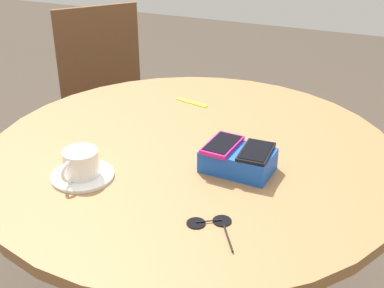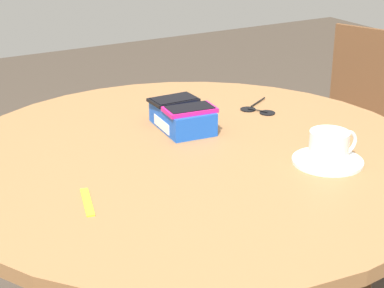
{
  "view_description": "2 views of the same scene",
  "coord_description": "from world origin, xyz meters",
  "px_view_note": "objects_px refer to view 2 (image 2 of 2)",
  "views": [
    {
      "loc": [
        -0.48,
        1.22,
        1.44
      ],
      "look_at": [
        0.0,
        0.0,
        0.75
      ],
      "focal_mm": 50.0,
      "sensor_mm": 36.0,
      "label": 1
    },
    {
      "loc": [
        1.21,
        -0.69,
        1.32
      ],
      "look_at": [
        0.0,
        0.0,
        0.75
      ],
      "focal_mm": 60.0,
      "sensor_mm": 36.0,
      "label": 2
    }
  ],
  "objects_px": {
    "round_table": "(192,183)",
    "coffee_cup": "(330,145)",
    "saucer": "(327,161)",
    "chair_near_window": "(359,145)",
    "phone_black": "(173,100)",
    "lanyard_strap": "(87,202)",
    "phone_magenta": "(190,109)",
    "sunglasses": "(258,110)",
    "phone_box": "(182,117)"
  },
  "relations": [
    {
      "from": "round_table",
      "to": "coffee_cup",
      "type": "xyz_separation_m",
      "value": [
        0.21,
        0.24,
        0.13
      ]
    },
    {
      "from": "saucer",
      "to": "chair_near_window",
      "type": "height_order",
      "value": "chair_near_window"
    },
    {
      "from": "phone_black",
      "to": "chair_near_window",
      "type": "relative_size",
      "value": 0.14
    },
    {
      "from": "round_table",
      "to": "phone_black",
      "type": "distance_m",
      "value": 0.25
    },
    {
      "from": "round_table",
      "to": "lanyard_strap",
      "type": "distance_m",
      "value": 0.34
    },
    {
      "from": "round_table",
      "to": "lanyard_strap",
      "type": "bearing_deg",
      "value": -68.47
    },
    {
      "from": "phone_magenta",
      "to": "lanyard_strap",
      "type": "distance_m",
      "value": 0.43
    },
    {
      "from": "coffee_cup",
      "to": "lanyard_strap",
      "type": "relative_size",
      "value": 1.01
    },
    {
      "from": "sunglasses",
      "to": "lanyard_strap",
      "type": "bearing_deg",
      "value": -64.95
    },
    {
      "from": "phone_black",
      "to": "lanyard_strap",
      "type": "height_order",
      "value": "phone_black"
    },
    {
      "from": "coffee_cup",
      "to": "sunglasses",
      "type": "relative_size",
      "value": 0.94
    },
    {
      "from": "phone_box",
      "to": "chair_near_window",
      "type": "bearing_deg",
      "value": 103.27
    },
    {
      "from": "lanyard_strap",
      "to": "round_table",
      "type": "bearing_deg",
      "value": 111.53
    },
    {
      "from": "phone_black",
      "to": "lanyard_strap",
      "type": "xyz_separation_m",
      "value": [
        0.32,
        -0.37,
        -0.06
      ]
    },
    {
      "from": "phone_black",
      "to": "coffee_cup",
      "type": "xyz_separation_m",
      "value": [
        0.41,
        0.18,
        -0.02
      ]
    },
    {
      "from": "coffee_cup",
      "to": "phone_box",
      "type": "bearing_deg",
      "value": -153.27
    },
    {
      "from": "phone_box",
      "to": "coffee_cup",
      "type": "bearing_deg",
      "value": 26.73
    },
    {
      "from": "phone_box",
      "to": "coffee_cup",
      "type": "xyz_separation_m",
      "value": [
        0.36,
        0.18,
        0.01
      ]
    },
    {
      "from": "phone_magenta",
      "to": "chair_near_window",
      "type": "distance_m",
      "value": 0.95
    },
    {
      "from": "sunglasses",
      "to": "chair_near_window",
      "type": "relative_size",
      "value": 0.16
    },
    {
      "from": "phone_black",
      "to": "sunglasses",
      "type": "relative_size",
      "value": 0.93
    },
    {
      "from": "coffee_cup",
      "to": "lanyard_strap",
      "type": "distance_m",
      "value": 0.56
    },
    {
      "from": "saucer",
      "to": "lanyard_strap",
      "type": "bearing_deg",
      "value": -98.97
    },
    {
      "from": "round_table",
      "to": "coffee_cup",
      "type": "bearing_deg",
      "value": 48.72
    },
    {
      "from": "chair_near_window",
      "to": "saucer",
      "type": "bearing_deg",
      "value": -49.98
    },
    {
      "from": "phone_magenta",
      "to": "saucer",
      "type": "distance_m",
      "value": 0.37
    },
    {
      "from": "phone_box",
      "to": "phone_magenta",
      "type": "distance_m",
      "value": 0.06
    },
    {
      "from": "coffee_cup",
      "to": "sunglasses",
      "type": "xyz_separation_m",
      "value": [
        -0.37,
        0.07,
        -0.04
      ]
    },
    {
      "from": "saucer",
      "to": "coffee_cup",
      "type": "relative_size",
      "value": 1.31
    },
    {
      "from": "coffee_cup",
      "to": "chair_near_window",
      "type": "xyz_separation_m",
      "value": [
        -0.56,
        0.66,
        -0.33
      ]
    },
    {
      "from": "sunglasses",
      "to": "chair_near_window",
      "type": "height_order",
      "value": "chair_near_window"
    },
    {
      "from": "phone_magenta",
      "to": "coffee_cup",
      "type": "distance_m",
      "value": 0.36
    },
    {
      "from": "phone_magenta",
      "to": "round_table",
      "type": "bearing_deg",
      "value": -27.24
    },
    {
      "from": "round_table",
      "to": "lanyard_strap",
      "type": "xyz_separation_m",
      "value": [
        0.12,
        -0.31,
        0.08
      ]
    },
    {
      "from": "phone_black",
      "to": "coffee_cup",
      "type": "distance_m",
      "value": 0.44
    },
    {
      "from": "chair_near_window",
      "to": "phone_black",
      "type": "bearing_deg",
      "value": -79.79
    },
    {
      "from": "phone_black",
      "to": "chair_near_window",
      "type": "bearing_deg",
      "value": 100.21
    },
    {
      "from": "phone_box",
      "to": "coffee_cup",
      "type": "height_order",
      "value": "coffee_cup"
    },
    {
      "from": "phone_magenta",
      "to": "sunglasses",
      "type": "bearing_deg",
      "value": 103.41
    },
    {
      "from": "saucer",
      "to": "lanyard_strap",
      "type": "height_order",
      "value": "saucer"
    },
    {
      "from": "sunglasses",
      "to": "chair_near_window",
      "type": "bearing_deg",
      "value": 107.14
    },
    {
      "from": "phone_box",
      "to": "sunglasses",
      "type": "height_order",
      "value": "phone_box"
    },
    {
      "from": "phone_magenta",
      "to": "saucer",
      "type": "relative_size",
      "value": 0.83
    },
    {
      "from": "phone_box",
      "to": "coffee_cup",
      "type": "relative_size",
      "value": 1.54
    },
    {
      "from": "chair_near_window",
      "to": "coffee_cup",
      "type": "bearing_deg",
      "value": -49.87
    },
    {
      "from": "round_table",
      "to": "phone_magenta",
      "type": "height_order",
      "value": "phone_magenta"
    },
    {
      "from": "phone_box",
      "to": "phone_black",
      "type": "distance_m",
      "value": 0.06
    },
    {
      "from": "round_table",
      "to": "saucer",
      "type": "height_order",
      "value": "saucer"
    },
    {
      "from": "round_table",
      "to": "saucer",
      "type": "relative_size",
      "value": 7.2
    },
    {
      "from": "phone_black",
      "to": "sunglasses",
      "type": "height_order",
      "value": "phone_black"
    }
  ]
}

